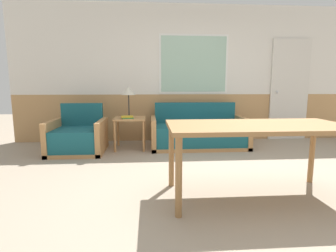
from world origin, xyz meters
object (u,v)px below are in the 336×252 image
Objects in this scene: armchair at (78,138)px; couch at (198,134)px; dining_table at (257,132)px; side_table at (130,123)px; table_lamp at (129,92)px.

couch is at bearing -3.19° from armchair.
armchair is 3.04m from dining_table.
dining_table reaches higher than side_table.
dining_table is (2.26, -1.98, 0.42)m from armchair.
couch is 2.12m from armchair.
armchair is at bearing -161.25° from table_lamp.
couch is 1.96× the size of armchair.
couch is 3.10× the size of side_table.
couch is at bearing -1.12° from table_lamp.
dining_table is at bearing -57.26° from side_table.
armchair reaches higher than side_table.
couch is 1.47m from table_lamp.
armchair is at bearing -172.92° from couch.
side_table is 0.32× the size of dining_table.
armchair is at bearing -167.56° from side_table.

